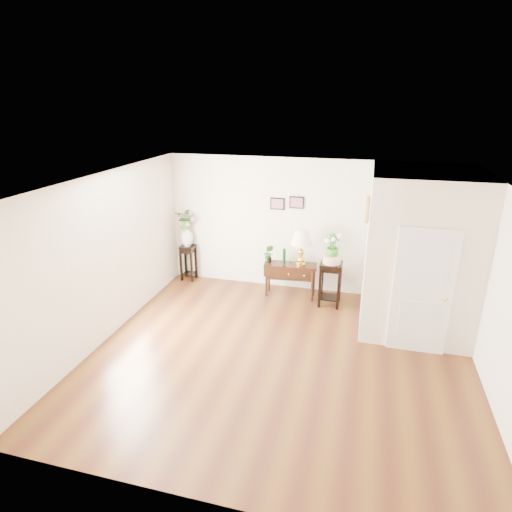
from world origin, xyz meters
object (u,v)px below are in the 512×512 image
(plant_stand_b, at_px, (330,284))
(plant_stand_a, at_px, (188,263))
(table_lamp, at_px, (301,249))
(console_table, at_px, (290,280))

(plant_stand_b, bearing_deg, plant_stand_a, 171.79)
(table_lamp, bearing_deg, plant_stand_a, 173.84)
(table_lamp, xyz_separation_m, plant_stand_a, (-2.60, 0.28, -0.66))
(plant_stand_a, bearing_deg, console_table, -6.69)
(console_table, height_order, table_lamp, table_lamp)
(plant_stand_a, bearing_deg, plant_stand_b, -8.21)
(console_table, bearing_deg, plant_stand_b, -18.36)
(table_lamp, bearing_deg, console_table, 180.00)
(console_table, distance_m, table_lamp, 0.74)
(plant_stand_b, bearing_deg, table_lamp, 163.58)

